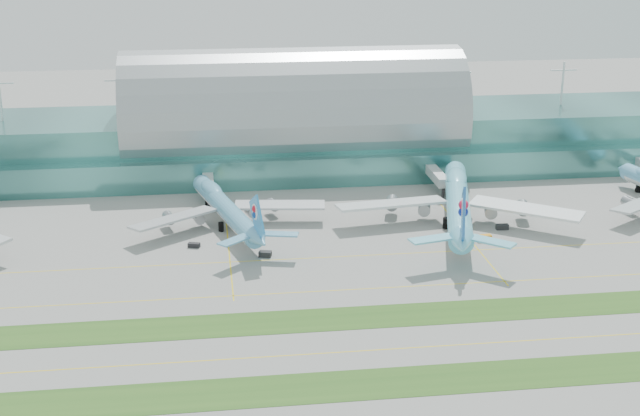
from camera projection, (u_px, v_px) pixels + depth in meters
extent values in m
plane|color=gray|center=(352.00, 322.00, 201.88)|extent=(700.00, 700.00, 0.00)
cube|color=#3D7A75|center=(293.00, 140.00, 320.87)|extent=(340.00, 42.00, 20.00)
cube|color=#3D7A75|center=(300.00, 172.00, 299.91)|extent=(340.00, 8.00, 10.00)
ellipsoid|color=#9EA5A8|center=(293.00, 113.00, 317.69)|extent=(340.00, 46.20, 16.17)
cylinder|color=white|center=(292.00, 90.00, 315.14)|extent=(0.80, 0.80, 16.00)
cube|color=#B2B7B7|center=(208.00, 183.00, 285.58)|extent=(3.50, 22.00, 3.00)
cylinder|color=black|center=(209.00, 203.00, 277.30)|extent=(1.00, 1.00, 4.00)
cube|color=#B2B7B7|center=(436.00, 174.00, 294.86)|extent=(3.50, 22.00, 3.00)
cylinder|color=black|center=(443.00, 194.00, 286.57)|extent=(1.00, 1.00, 4.00)
cube|color=#2D591E|center=(375.00, 384.00, 175.55)|extent=(420.00, 12.00, 0.08)
cube|color=#2D591E|center=(350.00, 318.00, 203.75)|extent=(420.00, 12.00, 0.08)
cube|color=yellow|center=(362.00, 351.00, 188.72)|extent=(420.00, 0.35, 0.01)
cube|color=yellow|center=(340.00, 290.00, 218.80)|extent=(420.00, 0.35, 0.01)
cube|color=yellow|center=(327.00, 257.00, 239.47)|extent=(420.00, 0.35, 0.01)
cylinder|color=#5BA4C9|center=(226.00, 209.00, 261.31)|extent=(19.40, 55.08, 5.55)
ellipsoid|color=#5BA4C9|center=(212.00, 189.00, 274.47)|extent=(9.36, 17.65, 3.95)
cone|color=#5BA4C9|center=(200.00, 181.00, 287.56)|extent=(6.50, 5.73, 5.55)
cone|color=#5BA4C9|center=(260.00, 240.00, 233.48)|extent=(7.14, 9.12, 5.27)
cube|color=silver|center=(173.00, 218.00, 254.10)|extent=(25.56, 21.43, 1.09)
cylinder|color=gray|center=(184.00, 218.00, 260.38)|extent=(4.19, 5.53, 3.04)
cube|color=silver|center=(280.00, 205.00, 265.61)|extent=(27.49, 10.12, 1.09)
cylinder|color=gray|center=(262.00, 208.00, 269.02)|extent=(4.19, 5.53, 3.04)
cube|color=#3192DC|center=(257.00, 218.00, 233.25)|extent=(3.49, 11.51, 12.90)
cylinder|color=white|center=(256.00, 212.00, 233.61)|extent=(1.87, 4.36, 4.30)
cylinder|color=black|center=(207.00, 201.00, 281.14)|extent=(1.61, 1.61, 2.68)
cylinder|color=black|center=(221.00, 227.00, 258.52)|extent=(1.61, 1.61, 2.68)
cylinder|color=black|center=(239.00, 224.00, 260.44)|extent=(1.61, 1.61, 2.68)
cylinder|color=#6CD1ED|center=(458.00, 202.00, 262.96)|extent=(23.27, 67.08, 6.75)
ellipsoid|color=#6CD1ED|center=(457.00, 178.00, 280.16)|extent=(11.30, 21.47, 4.81)
cone|color=#6CD1ED|center=(455.00, 169.00, 297.19)|extent=(7.89, 6.95, 6.75)
cone|color=#6CD1ED|center=(462.00, 244.00, 226.67)|extent=(8.64, 11.08, 6.41)
cube|color=white|center=(391.00, 204.00, 263.26)|extent=(33.47, 12.48, 1.33)
cylinder|color=gray|center=(408.00, 205.00, 268.97)|extent=(5.07, 6.72, 3.70)
cube|color=white|center=(526.00, 209.00, 258.83)|extent=(31.17, 25.97, 1.33)
cylinder|color=gray|center=(507.00, 209.00, 265.65)|extent=(5.07, 6.72, 3.70)
cube|color=#2967B9|center=(463.00, 216.00, 226.54)|extent=(4.18, 14.03, 15.70)
cylinder|color=white|center=(463.00, 208.00, 227.04)|extent=(2.24, 5.31, 5.23)
cylinder|color=black|center=(455.00, 193.00, 288.70)|extent=(1.96, 1.96, 3.27)
cylinder|color=black|center=(446.00, 223.00, 260.82)|extent=(1.96, 1.96, 3.27)
cylinder|color=black|center=(469.00, 224.00, 260.08)|extent=(1.96, 1.96, 3.27)
cone|color=#61ACD6|center=(623.00, 169.00, 300.78)|extent=(6.31, 5.47, 5.54)
cylinder|color=black|center=(638.00, 188.00, 294.21)|extent=(1.61, 1.61, 2.68)
cube|color=black|center=(194.00, 245.00, 246.35)|extent=(3.58, 2.44, 1.26)
cube|color=black|center=(265.00, 254.00, 239.68)|extent=(3.76, 2.93, 1.50)
cube|color=orange|center=(484.00, 238.00, 251.24)|extent=(4.30, 2.26, 1.67)
cube|color=black|center=(502.00, 227.00, 260.07)|extent=(3.61, 1.76, 1.58)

